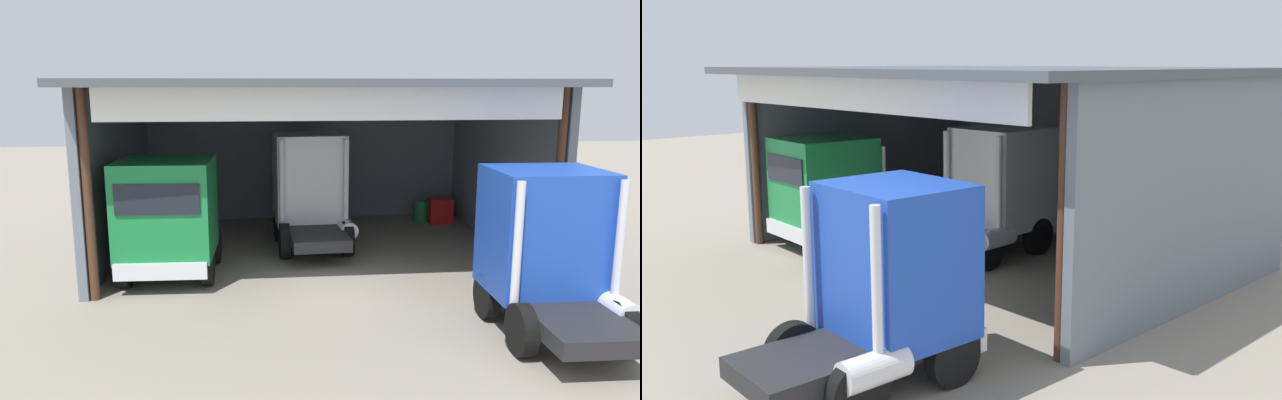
{
  "view_description": "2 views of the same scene",
  "coord_description": "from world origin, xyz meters",
  "views": [
    {
      "loc": [
        -1.89,
        -14.89,
        5.43
      ],
      "look_at": [
        0.0,
        3.28,
        1.88
      ],
      "focal_mm": 33.46,
      "sensor_mm": 36.0,
      "label": 1
    },
    {
      "loc": [
        14.15,
        -9.98,
        5.71
      ],
      "look_at": [
        0.0,
        3.28,
        1.88
      ],
      "focal_mm": 39.32,
      "sensor_mm": 36.0,
      "label": 2
    }
  ],
  "objects": [
    {
      "name": "traffic_cone",
      "position": [
        3.5,
        -2.03,
        0.28
      ],
      "size": [
        0.36,
        0.36,
        0.56
      ],
      "primitive_type": "cone",
      "color": "orange",
      "rests_on": "ground"
    },
    {
      "name": "workshop_shed",
      "position": [
        0.0,
        5.45,
        3.82
      ],
      "size": [
        13.35,
        10.54,
        5.56
      ],
      "color": "slate",
      "rests_on": "ground"
    },
    {
      "name": "tool_cart",
      "position": [
        5.23,
        7.57,
        0.5
      ],
      "size": [
        0.9,
        0.6,
        1.0
      ],
      "primitive_type": "cube",
      "color": "red",
      "rests_on": "ground"
    },
    {
      "name": "ground_plane",
      "position": [
        0.0,
        0.0,
        0.0
      ],
      "size": [
        80.0,
        80.0,
        0.0
      ],
      "primitive_type": "plane",
      "color": "gray",
      "rests_on": "ground"
    },
    {
      "name": "oil_drum",
      "position": [
        4.56,
        7.94,
        0.43
      ],
      "size": [
        0.58,
        0.58,
        0.85
      ],
      "primitive_type": "cylinder",
      "color": "#197233",
      "rests_on": "ground"
    },
    {
      "name": "truck_green_center_left_bay",
      "position": [
        -4.44,
        1.74,
        1.84
      ],
      "size": [
        2.72,
        4.44,
        3.42
      ],
      "rotation": [
        0.0,
        0.0,
        3.11
      ],
      "color": "#197F3D",
      "rests_on": "ground"
    },
    {
      "name": "truck_white_right_bay",
      "position": [
        -0.17,
        4.91,
        1.99
      ],
      "size": [
        2.62,
        4.78,
        3.8
      ],
      "rotation": [
        0.0,
        0.0,
        0.05
      ],
      "color": "white",
      "rests_on": "ground"
    },
    {
      "name": "truck_blue_center_right_bay",
      "position": [
        4.46,
        -2.72,
        1.88
      ],
      "size": [
        2.61,
        4.25,
        3.6
      ],
      "rotation": [
        0.0,
        0.0,
        -0.03
      ],
      "color": "#1E47B7",
      "rests_on": "ground"
    }
  ]
}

